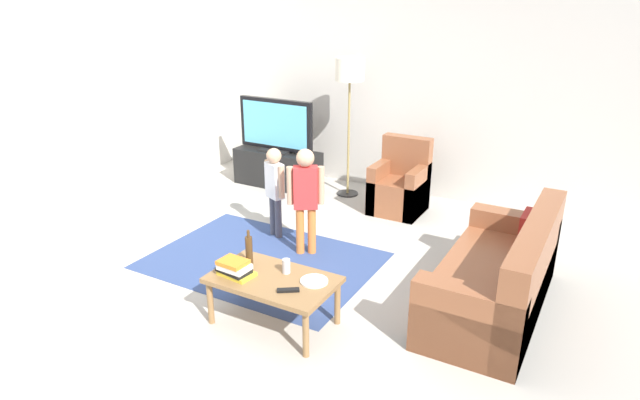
# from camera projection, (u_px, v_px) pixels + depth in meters

# --- Properties ---
(ground) EXTENTS (7.80, 7.80, 0.00)m
(ground) POSITION_uv_depth(u_px,v_px,m) (288.00, 286.00, 5.09)
(ground) COLOR #B2ADA3
(wall_back) EXTENTS (6.00, 0.12, 2.70)m
(wall_back) POSITION_uv_depth(u_px,v_px,m) (412.00, 90.00, 7.05)
(wall_back) COLOR silver
(wall_back) RESTS_ON ground
(wall_left) EXTENTS (0.12, 6.00, 2.70)m
(wall_left) POSITION_uv_depth(u_px,v_px,m) (52.00, 108.00, 5.98)
(wall_left) COLOR silver
(wall_left) RESTS_ON ground
(area_rug) EXTENTS (2.20, 1.60, 0.01)m
(area_rug) POSITION_uv_depth(u_px,v_px,m) (263.00, 260.00, 5.56)
(area_rug) COLOR #33477A
(area_rug) RESTS_ON ground
(tv_stand) EXTENTS (1.20, 0.44, 0.50)m
(tv_stand) POSITION_uv_depth(u_px,v_px,m) (278.00, 168.00, 7.62)
(tv_stand) COLOR black
(tv_stand) RESTS_ON ground
(tv) EXTENTS (1.10, 0.28, 0.71)m
(tv) POSITION_uv_depth(u_px,v_px,m) (276.00, 126.00, 7.39)
(tv) COLOR black
(tv) RESTS_ON tv_stand
(couch) EXTENTS (0.80, 1.80, 0.86)m
(couch) POSITION_uv_depth(u_px,v_px,m) (502.00, 281.00, 4.59)
(couch) COLOR brown
(couch) RESTS_ON ground
(armchair) EXTENTS (0.60, 0.60, 0.90)m
(armchair) POSITION_uv_depth(u_px,v_px,m) (400.00, 187.00, 6.73)
(armchair) COLOR brown
(armchair) RESTS_ON ground
(floor_lamp) EXTENTS (0.36, 0.36, 1.78)m
(floor_lamp) POSITION_uv_depth(u_px,v_px,m) (350.00, 77.00, 6.82)
(floor_lamp) COLOR #262626
(floor_lamp) RESTS_ON ground
(child_near_tv) EXTENTS (0.31, 0.20, 1.00)m
(child_near_tv) POSITION_uv_depth(u_px,v_px,m) (275.00, 184.00, 5.92)
(child_near_tv) COLOR #4C4C59
(child_near_tv) RESTS_ON ground
(child_center) EXTENTS (0.33, 0.24, 1.12)m
(child_center) POSITION_uv_depth(u_px,v_px,m) (306.00, 192.00, 5.49)
(child_center) COLOR orange
(child_center) RESTS_ON ground
(coffee_table) EXTENTS (1.00, 0.60, 0.42)m
(coffee_table) POSITION_uv_depth(u_px,v_px,m) (273.00, 283.00, 4.40)
(coffee_table) COLOR olive
(coffee_table) RESTS_ON ground
(book_stack) EXTENTS (0.31, 0.22, 0.14)m
(book_stack) POSITION_uv_depth(u_px,v_px,m) (235.00, 268.00, 4.39)
(book_stack) COLOR yellow
(book_stack) RESTS_ON coffee_table
(bottle) EXTENTS (0.06, 0.06, 0.31)m
(bottle) POSITION_uv_depth(u_px,v_px,m) (249.00, 250.00, 4.55)
(bottle) COLOR #4C3319
(bottle) RESTS_ON coffee_table
(tv_remote) EXTENTS (0.17, 0.14, 0.02)m
(tv_remote) POSITION_uv_depth(u_px,v_px,m) (288.00, 290.00, 4.18)
(tv_remote) COLOR black
(tv_remote) RESTS_ON coffee_table
(soda_can) EXTENTS (0.07, 0.07, 0.12)m
(soda_can) POSITION_uv_depth(u_px,v_px,m) (286.00, 266.00, 4.43)
(soda_can) COLOR silver
(soda_can) RESTS_ON coffee_table
(plate) EXTENTS (0.22, 0.22, 0.02)m
(plate) POSITION_uv_depth(u_px,v_px,m) (314.00, 281.00, 4.31)
(plate) COLOR white
(plate) RESTS_ON coffee_table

